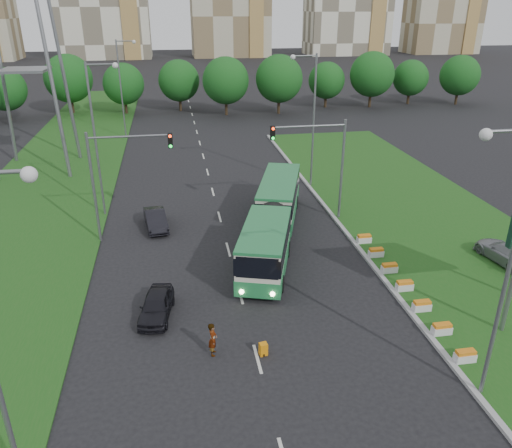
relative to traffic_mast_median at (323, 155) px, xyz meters
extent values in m
plane|color=black|center=(-4.78, -10.00, -5.35)|extent=(360.00, 360.00, 0.00)
cube|color=#1B4D16|center=(8.22, -2.00, -5.27)|extent=(14.00, 60.00, 0.15)
cube|color=#959595|center=(1.27, -2.00, -5.26)|extent=(0.30, 60.00, 0.18)
cube|color=#1B4D16|center=(-22.78, 15.00, -5.30)|extent=(12.00, 110.00, 0.10)
cylinder|color=slate|center=(5.22, -16.00, -2.55)|extent=(0.24, 0.24, 5.60)
cylinder|color=slate|center=(1.62, 0.00, -1.35)|extent=(0.20, 0.20, 8.00)
cylinder|color=slate|center=(-1.13, 0.00, 2.25)|extent=(5.50, 0.14, 0.14)
cube|color=black|center=(-3.88, 0.00, 1.85)|extent=(0.32, 0.32, 1.00)
cylinder|color=slate|center=(-16.78, -1.00, -1.35)|extent=(0.20, 0.20, 8.00)
cylinder|color=slate|center=(-14.03, -1.00, 2.25)|extent=(5.50, 0.14, 0.14)
cube|color=black|center=(-11.28, -1.00, 1.85)|extent=(0.32, 0.32, 1.00)
cube|color=beige|center=(-4.61, -8.03, -3.52)|extent=(2.61, 7.20, 2.82)
cube|color=beige|center=(-4.61, 1.20, -3.52)|extent=(2.61, 8.76, 2.82)
cylinder|color=black|center=(-4.61, -3.80, -3.58)|extent=(2.61, 1.30, 2.61)
cube|color=#1F6F3B|center=(-4.61, -8.03, -4.46)|extent=(2.69, 7.25, 0.99)
cube|color=#1F6F3B|center=(-4.61, 1.20, -4.46)|extent=(2.69, 8.81, 0.99)
cube|color=black|center=(-4.61, -8.03, -3.06)|extent=(2.69, 7.25, 1.10)
cube|color=black|center=(-4.61, 1.20, -3.06)|extent=(2.69, 8.81, 1.10)
imported|color=black|center=(-12.62, -11.45, -4.68)|extent=(2.21, 4.16, 1.35)
imported|color=black|center=(-12.80, 0.65, -4.65)|extent=(2.04, 4.41, 1.40)
imported|color=gray|center=(10.08, -9.24, -4.50)|extent=(2.60, 5.07, 1.41)
imported|color=gray|center=(-9.86, -15.26, -4.47)|extent=(0.52, 0.70, 1.77)
cube|color=orange|center=(-7.44, -15.73, -5.02)|extent=(0.38, 0.33, 0.66)
cylinder|color=black|center=(-7.44, -15.89, -5.27)|extent=(0.04, 0.15, 0.15)
camera|label=1|loc=(-11.14, -35.23, 10.40)|focal=35.00mm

